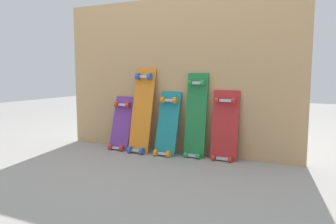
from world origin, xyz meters
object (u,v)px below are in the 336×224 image
skateboard_red (225,130)px  skateboard_purple (121,127)px  skateboard_teal (167,127)px  skateboard_green (196,119)px  skateboard_orange (142,114)px

skateboard_red → skateboard_purple: bearing=-177.8°
skateboard_purple → skateboard_teal: skateboard_teal is taller
skateboard_red → skateboard_teal: bearing=-174.7°
skateboard_purple → skateboard_green: bearing=2.6°
skateboard_orange → skateboard_red: skateboard_orange is taller
skateboard_green → skateboard_red: (0.27, 0.01, -0.07)m
skateboard_orange → skateboard_green: 0.53m
skateboard_red → skateboard_green: bearing=-178.9°
skateboard_teal → skateboard_red: size_ratio=0.96×
skateboard_orange → skateboard_teal: 0.29m
skateboard_purple → skateboard_red: skateboard_red is taller
skateboard_orange → skateboard_teal: (0.27, 0.00, -0.11)m
skateboard_orange → skateboard_green: bearing=5.1°
skateboard_teal → skateboard_orange: bearing=-179.2°
skateboard_teal → skateboard_green: size_ratio=0.79×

